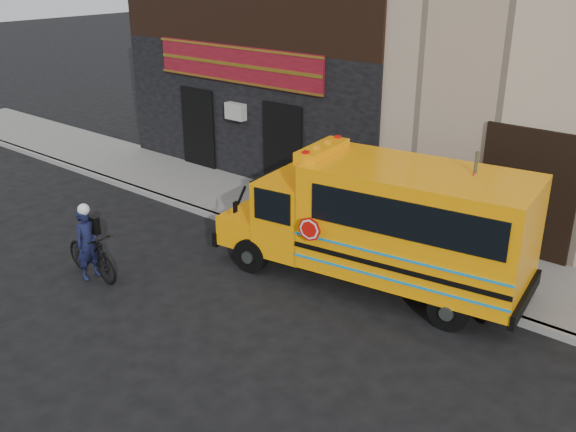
% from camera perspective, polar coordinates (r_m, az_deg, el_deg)
% --- Properties ---
extents(ground, '(120.00, 120.00, 0.00)m').
position_cam_1_polar(ground, '(13.85, -4.57, -6.77)').
color(ground, black).
rests_on(ground, ground).
extents(curb, '(40.00, 0.20, 0.15)m').
position_cam_1_polar(curb, '(15.57, 2.05, -2.96)').
color(curb, gray).
rests_on(curb, ground).
extents(sidewalk, '(40.00, 3.00, 0.15)m').
position_cam_1_polar(sidewalk, '(16.68, 5.20, -1.25)').
color(sidewalk, '#63615C').
rests_on(sidewalk, ground).
extents(school_bus, '(7.12, 3.03, 2.92)m').
position_cam_1_polar(school_bus, '(13.60, 8.78, -0.48)').
color(school_bus, black).
rests_on(school_bus, ground).
extents(sign_pole, '(0.10, 0.27, 3.17)m').
position_cam_1_polar(sign_pole, '(13.38, 15.82, -0.37)').
color(sign_pole, '#48514C').
rests_on(sign_pole, ground).
extents(bicycle, '(1.86, 0.60, 1.11)m').
position_cam_1_polar(bicycle, '(14.86, -17.08, -3.25)').
color(bicycle, black).
rests_on(bicycle, ground).
extents(cyclist, '(0.40, 0.60, 1.63)m').
position_cam_1_polar(cyclist, '(14.66, -17.33, -2.51)').
color(cyclist, black).
rests_on(cyclist, ground).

